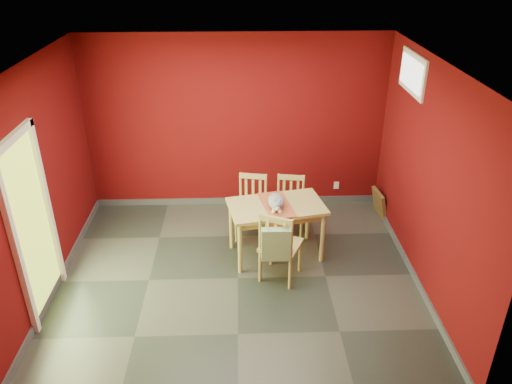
{
  "coord_description": "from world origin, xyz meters",
  "views": [
    {
      "loc": [
        0.05,
        -5.13,
        3.9
      ],
      "look_at": [
        0.25,
        0.45,
        1.0
      ],
      "focal_mm": 35.0,
      "sensor_mm": 36.0,
      "label": 1
    }
  ],
  "objects_px": {
    "dining_table": "(276,211)",
    "chair_near": "(279,245)",
    "chair_far_left": "(252,206)",
    "tote_bag": "(276,244)",
    "cat": "(276,199)",
    "picture_frame": "(379,203)",
    "chair_far_right": "(290,206)"
  },
  "relations": [
    {
      "from": "chair_far_left",
      "to": "cat",
      "type": "relative_size",
      "value": 2.09
    },
    {
      "from": "chair_near",
      "to": "picture_frame",
      "type": "bearing_deg",
      "value": 42.83
    },
    {
      "from": "tote_bag",
      "to": "picture_frame",
      "type": "height_order",
      "value": "tote_bag"
    },
    {
      "from": "chair_near",
      "to": "cat",
      "type": "bearing_deg",
      "value": 91.6
    },
    {
      "from": "tote_bag",
      "to": "cat",
      "type": "height_order",
      "value": "cat"
    },
    {
      "from": "tote_bag",
      "to": "cat",
      "type": "relative_size",
      "value": 1.11
    },
    {
      "from": "tote_bag",
      "to": "picture_frame",
      "type": "xyz_separation_m",
      "value": [
        1.73,
        1.76,
        -0.45
      ]
    },
    {
      "from": "chair_far_left",
      "to": "cat",
      "type": "xyz_separation_m",
      "value": [
        0.3,
        -0.57,
        0.41
      ]
    },
    {
      "from": "dining_table",
      "to": "chair_near",
      "type": "bearing_deg",
      "value": -89.57
    },
    {
      "from": "cat",
      "to": "picture_frame",
      "type": "height_order",
      "value": "cat"
    },
    {
      "from": "dining_table",
      "to": "tote_bag",
      "type": "height_order",
      "value": "tote_bag"
    },
    {
      "from": "chair_far_right",
      "to": "picture_frame",
      "type": "bearing_deg",
      "value": 18.9
    },
    {
      "from": "dining_table",
      "to": "picture_frame",
      "type": "height_order",
      "value": "dining_table"
    },
    {
      "from": "chair_far_right",
      "to": "picture_frame",
      "type": "xyz_separation_m",
      "value": [
        1.44,
        0.49,
        -0.25
      ]
    },
    {
      "from": "chair_far_right",
      "to": "cat",
      "type": "xyz_separation_m",
      "value": [
        -0.24,
        -0.56,
        0.42
      ]
    },
    {
      "from": "chair_far_left",
      "to": "chair_far_right",
      "type": "height_order",
      "value": "chair_far_left"
    },
    {
      "from": "picture_frame",
      "to": "chair_near",
      "type": "bearing_deg",
      "value": -137.17
    },
    {
      "from": "chair_near",
      "to": "tote_bag",
      "type": "bearing_deg",
      "value": -105.78
    },
    {
      "from": "dining_table",
      "to": "chair_near",
      "type": "height_order",
      "value": "chair_near"
    },
    {
      "from": "chair_far_right",
      "to": "dining_table",
      "type": "bearing_deg",
      "value": -114.42
    },
    {
      "from": "chair_near",
      "to": "picture_frame",
      "type": "xyz_separation_m",
      "value": [
        1.67,
        1.54,
        -0.3
      ]
    },
    {
      "from": "chair_far_left",
      "to": "tote_bag",
      "type": "height_order",
      "value": "tote_bag"
    },
    {
      "from": "chair_far_left",
      "to": "tote_bag",
      "type": "xyz_separation_m",
      "value": [
        0.25,
        -1.27,
        0.19
      ]
    },
    {
      "from": "chair_far_right",
      "to": "cat",
      "type": "bearing_deg",
      "value": -113.48
    },
    {
      "from": "dining_table",
      "to": "picture_frame",
      "type": "bearing_deg",
      "value": 31.09
    },
    {
      "from": "tote_bag",
      "to": "cat",
      "type": "xyz_separation_m",
      "value": [
        0.05,
        0.71,
        0.22
      ]
    },
    {
      "from": "chair_far_right",
      "to": "tote_bag",
      "type": "height_order",
      "value": "tote_bag"
    },
    {
      "from": "chair_near",
      "to": "cat",
      "type": "height_order",
      "value": "cat"
    },
    {
      "from": "cat",
      "to": "tote_bag",
      "type": "bearing_deg",
      "value": -109.83
    },
    {
      "from": "chair_near",
      "to": "cat",
      "type": "relative_size",
      "value": 2.26
    },
    {
      "from": "tote_bag",
      "to": "chair_near",
      "type": "bearing_deg",
      "value": 74.22
    },
    {
      "from": "dining_table",
      "to": "cat",
      "type": "xyz_separation_m",
      "value": [
        -0.01,
        -0.05,
        0.2
      ]
    }
  ]
}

